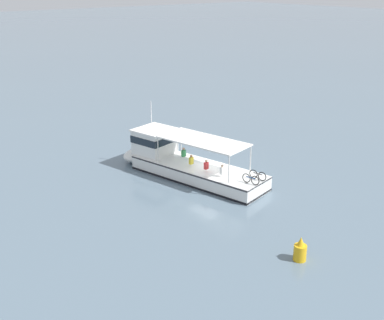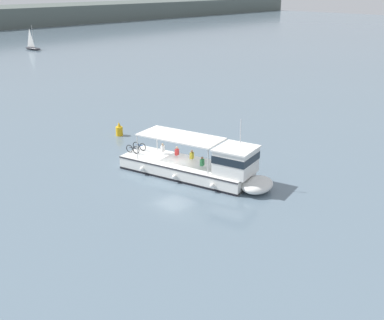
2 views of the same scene
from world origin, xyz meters
name	(u,v)px [view 1 (image 1 of 2)]	position (x,y,z in m)	size (l,w,h in m)	color
ground_plane	(210,180)	(0.00, 0.00, 0.00)	(400.00, 400.00, 0.00)	slate
ferry_main	(182,162)	(0.97, -2.22, 1.02)	(5.80, 13.07, 5.32)	white
channel_buoy	(300,251)	(3.48, 11.49, 0.57)	(0.70, 0.70, 1.40)	gold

